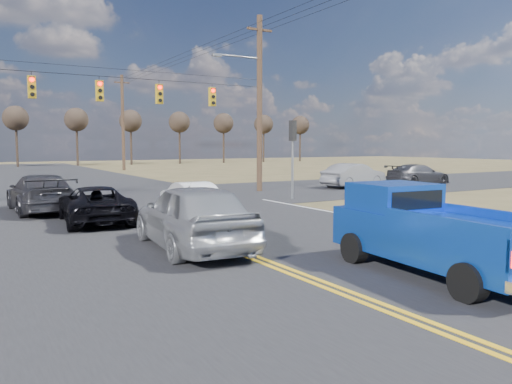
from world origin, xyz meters
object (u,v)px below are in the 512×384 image
black_suv (95,205)px  white_car_queue (190,197)px  pickup_truck (429,232)px  cross_car_east_near (354,175)px  silver_suv (193,216)px  dgrey_car_queue (41,193)px  cross_car_east_far (418,174)px

black_suv → white_car_queue: bearing=-164.6°
pickup_truck → black_suv: pickup_truck is taller
white_car_queue → cross_car_east_near: cross_car_east_near is taller
silver_suv → dgrey_car_queue: (-2.41, 9.75, -0.11)m
pickup_truck → silver_suv: 5.83m
white_car_queue → cross_car_east_far: size_ratio=0.80×
dgrey_car_queue → cross_car_east_far: (24.19, 2.02, -0.07)m
pickup_truck → silver_suv: bearing=129.0°
pickup_truck → white_car_queue: size_ratio=1.33×
cross_car_east_far → black_suv: bearing=106.3°
white_car_queue → dgrey_car_queue: (-5.09, 3.28, 0.14)m
silver_suv → cross_car_east_near: bearing=-138.6°
cross_car_east_near → silver_suv: bearing=117.3°
black_suv → cross_car_east_near: (17.54, 6.45, 0.12)m
pickup_truck → cross_car_east_near: pickup_truck is taller
cross_car_east_far → dgrey_car_queue: bearing=96.4°
dgrey_car_queue → silver_suv: bearing=102.5°
silver_suv → cross_car_east_near: silver_suv is taller
silver_suv → cross_car_east_near: (16.36, 12.20, -0.11)m
silver_suv → dgrey_car_queue: 10.05m
pickup_truck → white_car_queue: bearing=97.9°
silver_suv → cross_car_east_far: (21.78, 11.77, -0.19)m
pickup_truck → dgrey_car_queue: size_ratio=0.96×
silver_suv → black_suv: 5.87m
white_car_queue → cross_car_east_near: (13.68, 5.72, 0.14)m
pickup_truck → cross_car_east_near: bearing=57.3°
pickup_truck → white_car_queue: pickup_truck is taller
cross_car_east_far → pickup_truck: bearing=133.5°
white_car_queue → cross_car_east_far: (19.10, 5.29, 0.07)m
cross_car_east_near → cross_car_east_far: size_ratio=0.97×
dgrey_car_queue → pickup_truck: bearing=109.9°
pickup_truck → cross_car_east_near: (13.09, 17.03, -0.13)m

